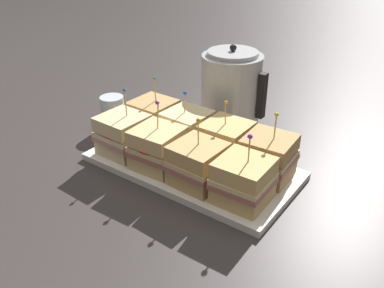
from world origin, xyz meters
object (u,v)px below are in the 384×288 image
at_px(sandwich_front_far_right, 243,181).
at_px(sandwich_back_center_right, 226,142).
at_px(sandwich_front_far_left, 123,134).
at_px(sandwich_front_center_left, 158,148).
at_px(sandwich_back_far_right, 268,157).
at_px(drinking_glass, 113,113).
at_px(kettle_steel, 231,90).
at_px(sandwich_back_center_left, 187,130).
at_px(sandwich_front_center_right, 198,164).
at_px(serving_platter, 192,166).
at_px(sandwich_back_far_left, 153,118).

height_order(sandwich_front_far_right, sandwich_back_center_right, sandwich_back_center_right).
xyz_separation_m(sandwich_front_far_left, sandwich_front_center_left, (0.12, -0.00, 0.00)).
relative_size(sandwich_back_far_right, drinking_glass, 1.66).
height_order(sandwich_back_far_right, drinking_glass, sandwich_back_far_right).
bearing_deg(kettle_steel, sandwich_front_center_left, -91.10).
xyz_separation_m(sandwich_back_center_left, kettle_steel, (0.01, 0.22, 0.05)).
bearing_deg(sandwich_front_far_left, sandwich_front_center_left, -1.38).
bearing_deg(sandwich_back_center_left, sandwich_front_center_left, -89.88).
distance_m(sandwich_front_far_left, sandwich_back_far_right, 0.38).
relative_size(sandwich_front_far_right, drinking_glass, 1.61).
bearing_deg(kettle_steel, sandwich_back_center_left, -91.79).
bearing_deg(sandwich_front_center_right, serving_platter, 135.02).
distance_m(serving_platter, sandwich_front_far_right, 0.20).
bearing_deg(sandwich_front_center_right, kettle_steel, 108.85).
bearing_deg(serving_platter, sandwich_back_center_left, 134.93).
bearing_deg(kettle_steel, sandwich_back_far_right, -42.68).
height_order(serving_platter, sandwich_front_center_left, sandwich_front_center_left).
bearing_deg(sandwich_back_far_right, sandwich_front_far_right, -89.69).
bearing_deg(sandwich_back_center_left, sandwich_front_far_left, -135.50).
height_order(serving_platter, sandwich_back_far_right, sandwich_back_far_right).
bearing_deg(serving_platter, sandwich_front_far_right, -18.53).
distance_m(sandwich_front_far_right, sandwich_back_center_left, 0.27).
bearing_deg(sandwich_front_far_left, sandwich_front_center_right, -0.67).
height_order(sandwich_front_far_right, sandwich_back_center_left, sandwich_front_far_right).
relative_size(sandwich_front_center_left, sandwich_front_center_right, 1.06).
relative_size(sandwich_front_far_left, sandwich_back_far_right, 1.05).
bearing_deg(sandwich_front_center_right, sandwich_back_far_right, 45.37).
bearing_deg(sandwich_front_far_left, drinking_glass, 144.15).
bearing_deg(sandwich_front_far_right, drinking_glass, 167.70).
bearing_deg(drinking_glass, sandwich_front_far_left, -35.85).
relative_size(serving_platter, sandwich_back_far_left, 3.05).
relative_size(sandwich_front_far_right, sandwich_back_far_left, 0.95).
bearing_deg(sandwich_back_center_left, sandwich_front_far_right, -26.58).
distance_m(sandwich_back_center_right, drinking_glass, 0.40).
height_order(serving_platter, sandwich_front_far_left, sandwich_front_far_left).
xyz_separation_m(sandwich_front_far_left, sandwich_front_far_right, (0.36, -0.00, -0.00)).
bearing_deg(sandwich_front_center_left, sandwich_back_far_right, 26.67).
distance_m(serving_platter, sandwich_back_far_right, 0.20).
distance_m(sandwich_back_far_left, drinking_glass, 0.16).
height_order(sandwich_back_far_left, sandwich_back_far_right, sandwich_back_far_left).
relative_size(sandwich_back_center_right, sandwich_back_far_right, 0.98).
xyz_separation_m(sandwich_back_far_left, sandwich_back_center_left, (0.12, -0.00, 0.00)).
bearing_deg(sandwich_back_far_right, sandwich_front_center_right, -134.63).
xyz_separation_m(sandwich_front_far_left, sandwich_back_far_left, (-0.00, 0.12, -0.00)).
distance_m(sandwich_front_center_right, sandwich_back_far_left, 0.27).
height_order(sandwich_front_center_left, sandwich_back_center_left, sandwich_front_center_left).
bearing_deg(drinking_glass, sandwich_back_center_right, 1.49).
height_order(sandwich_front_far_left, sandwich_back_far_right, sandwich_front_far_left).
xyz_separation_m(sandwich_front_center_right, sandwich_back_center_left, (-0.12, 0.12, 0.00)).
height_order(sandwich_back_far_right, kettle_steel, kettle_steel).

